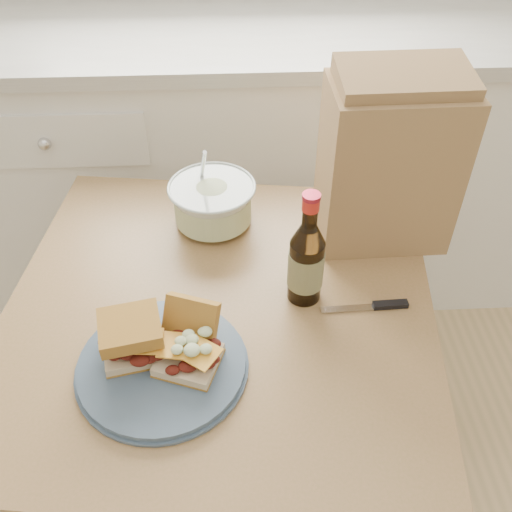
{
  "coord_description": "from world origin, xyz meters",
  "views": [
    {
      "loc": [
        0.0,
        0.02,
        1.56
      ],
      "look_at": [
        0.04,
        0.86,
        0.8
      ],
      "focal_mm": 40.0,
      "sensor_mm": 36.0,
      "label": 1
    }
  ],
  "objects_px": {
    "plate": "(162,365)",
    "dining_table": "(221,341)",
    "beer_bottle": "(306,261)",
    "paper_bag": "(388,166)",
    "coleslaw_bowl": "(213,204)"
  },
  "relations": [
    {
      "from": "coleslaw_bowl",
      "to": "beer_bottle",
      "type": "xyz_separation_m",
      "value": [
        0.18,
        -0.25,
        0.04
      ]
    },
    {
      "from": "coleslaw_bowl",
      "to": "paper_bag",
      "type": "relative_size",
      "value": 0.56
    },
    {
      "from": "plate",
      "to": "coleslaw_bowl",
      "type": "xyz_separation_m",
      "value": [
        0.09,
        0.42,
        0.04
      ]
    },
    {
      "from": "dining_table",
      "to": "plate",
      "type": "distance_m",
      "value": 0.21
    },
    {
      "from": "dining_table",
      "to": "beer_bottle",
      "type": "xyz_separation_m",
      "value": [
        0.17,
        0.03,
        0.2
      ]
    },
    {
      "from": "dining_table",
      "to": "plate",
      "type": "xyz_separation_m",
      "value": [
        -0.1,
        -0.15,
        0.11
      ]
    },
    {
      "from": "beer_bottle",
      "to": "paper_bag",
      "type": "xyz_separation_m",
      "value": [
        0.19,
        0.19,
        0.08
      ]
    },
    {
      "from": "coleslaw_bowl",
      "to": "beer_bottle",
      "type": "distance_m",
      "value": 0.31
    },
    {
      "from": "dining_table",
      "to": "paper_bag",
      "type": "distance_m",
      "value": 0.51
    },
    {
      "from": "coleslaw_bowl",
      "to": "beer_bottle",
      "type": "bearing_deg",
      "value": -53.26
    },
    {
      "from": "plate",
      "to": "dining_table",
      "type": "bearing_deg",
      "value": 54.86
    },
    {
      "from": "beer_bottle",
      "to": "dining_table",
      "type": "bearing_deg",
      "value": -174.51
    },
    {
      "from": "dining_table",
      "to": "coleslaw_bowl",
      "type": "height_order",
      "value": "coleslaw_bowl"
    },
    {
      "from": "dining_table",
      "to": "coleslaw_bowl",
      "type": "distance_m",
      "value": 0.31
    },
    {
      "from": "coleslaw_bowl",
      "to": "paper_bag",
      "type": "xyz_separation_m",
      "value": [
        0.38,
        -0.05,
        0.13
      ]
    }
  ]
}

